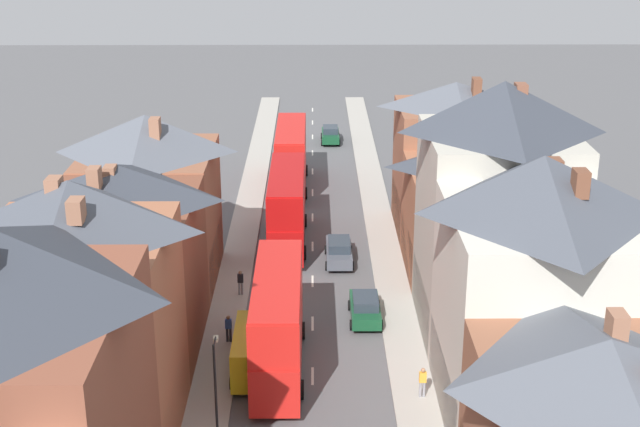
# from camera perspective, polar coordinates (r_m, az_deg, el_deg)

# --- Properties ---
(pavement_left) EXTENTS (2.20, 104.00, 0.14)m
(pavement_left) POSITION_cam_1_polar(r_m,az_deg,el_deg) (60.00, -5.37, -3.51)
(pavement_left) COLOR #A8A399
(pavement_left) RESTS_ON ground
(pavement_right) EXTENTS (2.20, 104.00, 0.14)m
(pavement_right) POSITION_cam_1_polar(r_m,az_deg,el_deg) (59.98, 4.40, -3.48)
(pavement_right) COLOR #A8A399
(pavement_right) RESTS_ON ground
(centre_line_dashes) EXTENTS (0.14, 97.80, 0.01)m
(centre_line_dashes) POSITION_cam_1_polar(r_m,az_deg,el_deg) (57.97, -0.48, -4.35)
(centre_line_dashes) COLOR silver
(centre_line_dashes) RESTS_ON ground
(terrace_row_left) EXTENTS (8.00, 52.24, 14.67)m
(terrace_row_left) POSITION_cam_1_polar(r_m,az_deg,el_deg) (36.40, -17.02, -10.04)
(terrace_row_left) COLOR #B2704C
(terrace_row_left) RESTS_ON ground
(terrace_row_right) EXTENTS (8.00, 61.80, 14.46)m
(terrace_row_right) POSITION_cam_1_polar(r_m,az_deg,el_deg) (40.87, 14.04, -6.95)
(terrace_row_right) COLOR #ADB2B7
(terrace_row_right) RESTS_ON ground
(double_decker_bus_lead) EXTENTS (2.74, 10.80, 5.30)m
(double_decker_bus_lead) POSITION_cam_1_polar(r_m,az_deg,el_deg) (75.25, -1.87, 3.71)
(double_decker_bus_lead) COLOR red
(double_decker_bus_lead) RESTS_ON ground
(double_decker_bus_mid_street) EXTENTS (2.74, 10.80, 5.30)m
(double_decker_bus_mid_street) POSITION_cam_1_polar(r_m,az_deg,el_deg) (46.72, -2.73, -6.86)
(double_decker_bus_mid_street) COLOR red
(double_decker_bus_mid_street) RESTS_ON ground
(double_decker_bus_far_approaching) EXTENTS (2.74, 10.80, 5.30)m
(double_decker_bus_far_approaching) POSITION_cam_1_polar(r_m,az_deg,el_deg) (63.12, -2.13, 0.46)
(double_decker_bus_far_approaching) COLOR #B70F0F
(double_decker_bus_far_approaching) RESTS_ON ground
(car_near_blue) EXTENTS (1.90, 4.58, 1.68)m
(car_near_blue) POSITION_cam_1_polar(r_m,az_deg,el_deg) (60.56, 1.22, -2.39)
(car_near_blue) COLOR #4C515B
(car_near_blue) RESTS_ON ground
(car_parked_left_a) EXTENTS (1.90, 4.15, 1.68)m
(car_parked_left_a) POSITION_cam_1_polar(r_m,az_deg,el_deg) (89.68, 0.67, 5.09)
(car_parked_left_a) COLOR #144728
(car_parked_left_a) RESTS_ON ground
(car_parked_right_a) EXTENTS (1.90, 4.16, 1.61)m
(car_parked_right_a) POSITION_cam_1_polar(r_m,az_deg,el_deg) (52.68, 2.91, -6.03)
(car_parked_right_a) COLOR #144728
(car_parked_right_a) RESTS_ON ground
(delivery_van) EXTENTS (2.20, 5.20, 2.41)m
(delivery_van) POSITION_cam_1_polar(r_m,az_deg,el_deg) (47.01, -4.31, -8.76)
(delivery_van) COLOR yellow
(delivery_van) RESTS_ON ground
(pedestrian_mid_right) EXTENTS (0.36, 0.22, 1.61)m
(pedestrian_mid_right) POSITION_cam_1_polar(r_m,az_deg,el_deg) (45.14, 6.59, -10.59)
(pedestrian_mid_right) COLOR gray
(pedestrian_mid_right) RESTS_ON pavement_right
(pedestrian_far_left) EXTENTS (0.36, 0.22, 1.61)m
(pedestrian_far_left) POSITION_cam_1_polar(r_m,az_deg,el_deg) (50.15, -5.88, -7.25)
(pedestrian_far_left) COLOR #23232D
(pedestrian_far_left) RESTS_ON pavement_left
(pedestrian_far_right) EXTENTS (0.36, 0.22, 1.61)m
(pedestrian_far_right) POSITION_cam_1_polar(r_m,az_deg,el_deg) (55.66, -5.11, -4.35)
(pedestrian_far_right) COLOR gray
(pedestrian_far_right) RESTS_ON pavement_left
(street_lamp) EXTENTS (0.20, 1.12, 5.50)m
(street_lamp) POSITION_cam_1_polar(r_m,az_deg,el_deg) (40.19, -6.68, -11.09)
(street_lamp) COLOR black
(street_lamp) RESTS_ON ground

